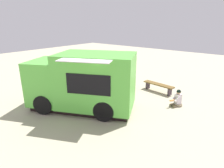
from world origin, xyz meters
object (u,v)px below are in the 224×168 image
object	(u,v)px
food_truck	(83,83)
planter_flowering_near	(130,81)
plaza_bench	(158,86)
person_customer	(177,100)
trash_bin	(84,74)

from	to	relation	value
food_truck	planter_flowering_near	bearing A→B (deg)	91.06
plaza_bench	food_truck	bearing A→B (deg)	-111.79
food_truck	person_customer	bearing A→B (deg)	42.86
planter_flowering_near	trash_bin	xyz separation A→B (m)	(-3.18, -0.90, 0.13)
food_truck	trash_bin	world-z (taller)	food_truck
food_truck	planter_flowering_near	world-z (taller)	food_truck
food_truck	plaza_bench	bearing A→B (deg)	68.21
person_customer	trash_bin	xyz separation A→B (m)	(-6.52, -0.01, 0.18)
food_truck	trash_bin	distance (m)	4.51
food_truck	plaza_bench	size ratio (longest dim) A/B	2.69
trash_bin	planter_flowering_near	bearing A→B (deg)	15.78
planter_flowering_near	plaza_bench	world-z (taller)	planter_flowering_near
person_customer	trash_bin	distance (m)	6.52
plaza_bench	trash_bin	xyz separation A→B (m)	(-4.95, -1.21, 0.13)
person_customer	trash_bin	bearing A→B (deg)	-179.91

